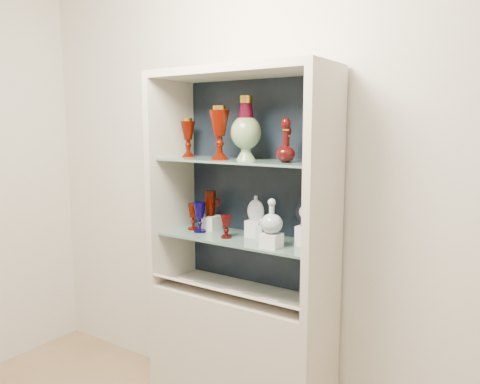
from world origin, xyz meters
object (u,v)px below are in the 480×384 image
Objects in this scene: enamel_urn at (246,128)px; clear_square_bottle at (261,231)px; ruby_decanter_b at (287,142)px; pedestal_lamp_right at (219,133)px; ruby_goblet_tall at (193,217)px; pedestal_lamp_left at (188,137)px; cameo_medallion at (306,213)px; cobalt_goblet at (200,217)px; ruby_goblet_small at (226,227)px; ruby_pitcher at (210,203)px; flat_flask at (256,208)px; ruby_decanter_a at (286,137)px; lidded_bowl at (320,154)px; clear_round_decanter at (272,217)px.

enamel_urn is 2.65× the size of clear_square_bottle.
pedestal_lamp_right is at bearing -163.38° from ruby_decanter_b.
ruby_decanter_b reaches higher than ruby_goblet_tall.
pedestal_lamp_left reaches higher than cameo_medallion.
cobalt_goblet reaches higher than ruby_goblet_tall.
cobalt_goblet is 1.39× the size of ruby_goblet_small.
ruby_pitcher is 1.04× the size of flat_flask.
flat_flask is (-0.19, 0.01, -0.35)m from ruby_decanter_b.
pedestal_lamp_right is at bearing -56.83° from ruby_pitcher.
ruby_decanter_a is 1.95× the size of clear_square_bottle.
pedestal_lamp_right is 0.62m from cameo_medallion.
ruby_goblet_small is at bearing -15.10° from pedestal_lamp_left.
pedestal_lamp_left is 1.53× the size of ruby_pitcher.
lidded_bowl is at bearing 15.41° from ruby_decanter_a.
clear_square_bottle is (0.41, -0.11, -0.09)m from ruby_pitcher.
cobalt_goblet is 1.11× the size of ruby_goblet_tall.
ruby_decanter_b is at bearing 18.36° from ruby_goblet_small.
ruby_goblet_tall is at bearing -29.59° from pedestal_lamp_left.
lidded_bowl is (0.54, 0.06, -0.10)m from pedestal_lamp_right.
ruby_pitcher is (-0.51, 0.02, -0.36)m from ruby_decanter_b.
ruby_decanter_a is 0.10m from ruby_decanter_b.
clear_round_decanter reaches higher than ruby_goblet_tall.
cameo_medallion is at bearing 5.05° from cobalt_goblet.
flat_flask is at bearing 2.84° from pedestal_lamp_left.
pedestal_lamp_left is at bearing 172.65° from clear_square_bottle.
ruby_goblet_small is at bearing 2.36° from pedestal_lamp_right.
pedestal_lamp_left is 1.80× the size of ruby_goblet_small.
lidded_bowl is 0.63× the size of ruby_pitcher.
lidded_bowl is 0.50m from clear_square_bottle.
ruby_goblet_small is at bearing -8.70° from cobalt_goblet.
pedestal_lamp_left is 0.79× the size of pedestal_lamp_right.
pedestal_lamp_left reaches higher than flat_flask.
cameo_medallion is (0.12, -0.02, -0.35)m from ruby_decanter_b.
pedestal_lamp_left is at bearing 176.94° from enamel_urn.
enamel_urn is at bearing 39.75° from ruby_goblet_small.
ruby_pitcher is at bearing 165.46° from clear_square_bottle.
pedestal_lamp_left is at bearing 155.28° from cobalt_goblet.
pedestal_lamp_right is 0.14m from enamel_urn.
cobalt_goblet is at bearing -20.71° from ruby_goblet_tall.
clear_round_decanter is at bearing -11.14° from pedestal_lamp_left.
enamel_urn is 2.70× the size of ruby_goblet_small.
clear_round_decanter is (-0.20, -0.10, -0.31)m from lidded_bowl.
pedestal_lamp_left is 0.64m from ruby_decanter_b.
cameo_medallion reaches higher than clear_square_bottle.
lidded_bowl is (0.20, -0.04, -0.05)m from ruby_decanter_b.
ruby_decanter_b is 1.53× the size of ruby_goblet_small.
pedestal_lamp_right is 2.25× the size of clear_square_bottle.
enamel_urn is 2.38× the size of flat_flask.
ruby_goblet_tall is 1.18× the size of cameo_medallion.
ruby_goblet_small is (0.21, -0.03, -0.02)m from cobalt_goblet.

